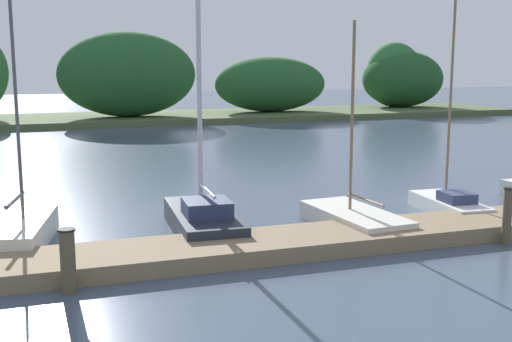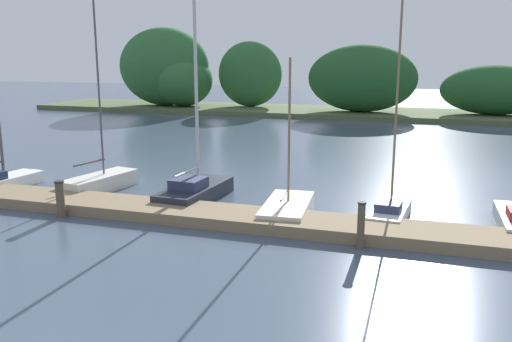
{
  "view_description": "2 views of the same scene",
  "coord_description": "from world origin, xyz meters",
  "px_view_note": "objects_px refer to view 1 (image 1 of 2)",
  "views": [
    {
      "loc": [
        -5.27,
        -1.27,
        4.11
      ],
      "look_at": [
        -0.49,
        12.58,
        1.58
      ],
      "focal_mm": 45.75,
      "sensor_mm": 36.0,
      "label": 1
    },
    {
      "loc": [
        6.15,
        -3.62,
        5.12
      ],
      "look_at": [
        1.04,
        12.33,
        1.47
      ],
      "focal_mm": 37.94,
      "sensor_mm": 36.0,
      "label": 2
    }
  ],
  "objects_px": {
    "mooring_piling_1": "(68,261)",
    "mooring_piling_2": "(507,216)",
    "sailboat_4": "(352,218)",
    "sailboat_2": "(23,229)",
    "sailboat_5": "(448,201)",
    "sailboat_3": "(202,215)"
  },
  "relations": [
    {
      "from": "sailboat_4",
      "to": "sailboat_5",
      "type": "xyz_separation_m",
      "value": [
        3.18,
        0.57,
        0.09
      ]
    },
    {
      "from": "mooring_piling_1",
      "to": "mooring_piling_2",
      "type": "xyz_separation_m",
      "value": [
        9.44,
        0.02,
        0.06
      ]
    },
    {
      "from": "sailboat_2",
      "to": "sailboat_3",
      "type": "height_order",
      "value": "sailboat_3"
    },
    {
      "from": "sailboat_3",
      "to": "sailboat_5",
      "type": "xyz_separation_m",
      "value": [
        6.74,
        -0.22,
        -0.09
      ]
    },
    {
      "from": "sailboat_5",
      "to": "sailboat_2",
      "type": "bearing_deg",
      "value": 92.07
    },
    {
      "from": "sailboat_4",
      "to": "mooring_piling_1",
      "type": "height_order",
      "value": "sailboat_4"
    },
    {
      "from": "sailboat_2",
      "to": "sailboat_3",
      "type": "distance_m",
      "value": 4.06
    },
    {
      "from": "sailboat_5",
      "to": "mooring_piling_1",
      "type": "distance_m",
      "value": 10.44
    },
    {
      "from": "sailboat_3",
      "to": "mooring_piling_1",
      "type": "xyz_separation_m",
      "value": [
        -3.26,
        -3.21,
        0.16
      ]
    },
    {
      "from": "sailboat_2",
      "to": "sailboat_4",
      "type": "height_order",
      "value": "sailboat_2"
    },
    {
      "from": "sailboat_3",
      "to": "sailboat_5",
      "type": "height_order",
      "value": "sailboat_5"
    },
    {
      "from": "sailboat_2",
      "to": "sailboat_3",
      "type": "relative_size",
      "value": 0.94
    },
    {
      "from": "sailboat_2",
      "to": "mooring_piling_1",
      "type": "bearing_deg",
      "value": -156.13
    },
    {
      "from": "sailboat_2",
      "to": "sailboat_4",
      "type": "relative_size",
      "value": 1.52
    },
    {
      "from": "sailboat_4",
      "to": "sailboat_3",
      "type": "bearing_deg",
      "value": 72.41
    },
    {
      "from": "mooring_piling_2",
      "to": "sailboat_3",
      "type": "bearing_deg",
      "value": 152.69
    },
    {
      "from": "sailboat_4",
      "to": "mooring_piling_1",
      "type": "relative_size",
      "value": 4.23
    },
    {
      "from": "sailboat_3",
      "to": "sailboat_5",
      "type": "relative_size",
      "value": 0.97
    },
    {
      "from": "mooring_piling_2",
      "to": "sailboat_2",
      "type": "bearing_deg",
      "value": 161.09
    },
    {
      "from": "sailboat_3",
      "to": "mooring_piling_1",
      "type": "relative_size",
      "value": 6.85
    },
    {
      "from": "sailboat_3",
      "to": "sailboat_4",
      "type": "distance_m",
      "value": 3.65
    },
    {
      "from": "sailboat_2",
      "to": "sailboat_4",
      "type": "xyz_separation_m",
      "value": [
        7.6,
        -1.11,
        -0.1
      ]
    }
  ]
}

